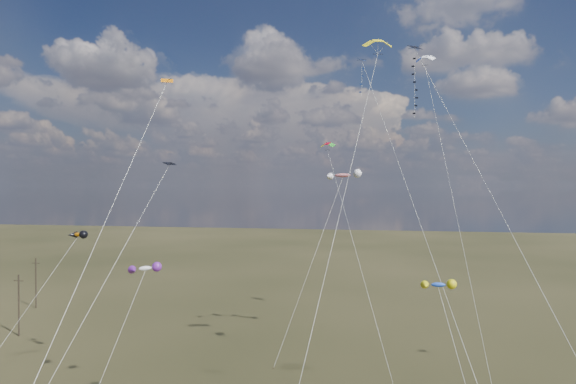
% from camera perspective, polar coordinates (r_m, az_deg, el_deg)
% --- Properties ---
extents(utility_pole_near, '(1.40, 0.20, 8.00)m').
position_cam_1_polar(utility_pole_near, '(76.86, -27.74, -11.02)').
color(utility_pole_near, black).
rests_on(utility_pole_near, ground).
extents(utility_pole_far, '(1.40, 0.20, 8.00)m').
position_cam_1_polar(utility_pole_far, '(92.56, -26.22, -9.02)').
color(utility_pole_far, black).
rests_on(utility_pole_far, ground).
extents(diamond_black_high, '(12.30, 25.28, 32.47)m').
position_cam_1_polar(diamond_black_high, '(47.47, 14.86, 10.29)').
color(diamond_black_high, black).
rests_on(diamond_black_high, ground).
extents(diamond_navy_tall, '(11.09, 27.63, 33.33)m').
position_cam_1_polar(diamond_navy_tall, '(53.91, 9.19, 10.01)').
color(diamond_navy_tall, '#091844').
rests_on(diamond_navy_tall, ground).
extents(diamond_black_mid, '(6.53, 15.08, 21.52)m').
position_cam_1_polar(diamond_black_mid, '(39.84, -17.68, -5.61)').
color(diamond_black_mid, black).
rests_on(diamond_black_mid, ground).
extents(diamond_orange_center, '(1.21, 23.79, 27.84)m').
position_cam_1_polar(diamond_orange_center, '(34.11, -18.30, 0.19)').
color(diamond_orange_center, orange).
rests_on(diamond_orange_center, ground).
extents(parafoil_yellow, '(7.48, 25.69, 34.43)m').
position_cam_1_polar(parafoil_yellow, '(52.78, 9.92, 16.08)').
color(parafoil_yellow, yellow).
rests_on(parafoil_yellow, ground).
extents(parafoil_blue_white, '(6.29, 19.83, 36.72)m').
position_cam_1_polar(parafoil_blue_white, '(69.85, 15.02, 14.15)').
color(parafoil_blue_white, '#1D3EB0').
rests_on(parafoil_blue_white, ground).
extents(parafoil_tricolor, '(9.17, 16.30, 25.13)m').
position_cam_1_polar(parafoil_tricolor, '(62.05, 4.47, 5.16)').
color(parafoil_tricolor, '#EEE605').
rests_on(parafoil_tricolor, ground).
extents(novelty_orange_black, '(7.41, 9.59, 14.83)m').
position_cam_1_polar(novelty_orange_black, '(59.77, -22.36, -4.45)').
color(novelty_orange_black, orange).
rests_on(novelty_orange_black, ground).
extents(novelty_white_purple, '(3.93, 7.40, 13.26)m').
position_cam_1_polar(novelty_white_purple, '(43.96, -15.61, -8.24)').
color(novelty_white_purple, silver).
rests_on(novelty_white_purple, ground).
extents(novelty_redwhite_stripe, '(8.80, 10.88, 21.52)m').
position_cam_1_polar(novelty_redwhite_stripe, '(63.29, 6.09, 1.82)').
color(novelty_redwhite_stripe, red).
rests_on(novelty_redwhite_stripe, ground).
extents(novelty_blue_yellow, '(4.18, 6.68, 13.03)m').
position_cam_1_polar(novelty_blue_yellow, '(38.02, 16.40, -9.99)').
color(novelty_blue_yellow, blue).
rests_on(novelty_blue_yellow, ground).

